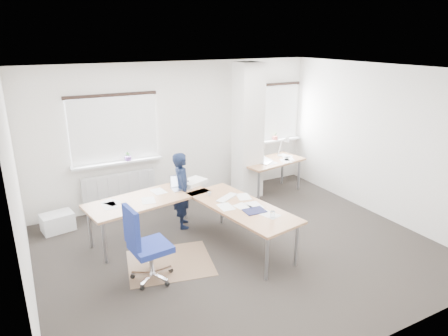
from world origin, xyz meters
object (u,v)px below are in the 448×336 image
desk_side (272,162)px  task_chair (149,260)px  desk_main (196,203)px  person (182,190)px

desk_side → task_chair: size_ratio=1.31×
desk_main → task_chair: size_ratio=2.45×
person → desk_side: bearing=-59.3°
task_chair → person: 1.77m
task_chair → person: person is taller
desk_main → desk_side: (2.34, 1.24, -0.01)m
desk_side → task_chair: bearing=-160.0°
person → task_chair: bearing=157.9°
desk_main → task_chair: (-1.04, -0.71, -0.37)m
desk_main → person: person is taller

